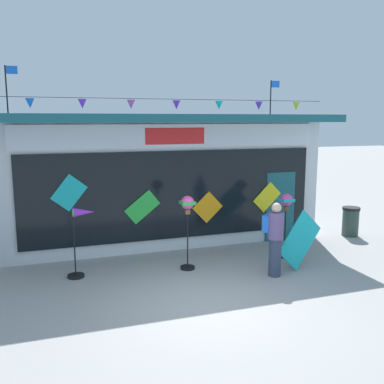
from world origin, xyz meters
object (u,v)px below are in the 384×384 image
Objects in this scene: kite_shop_building at (153,172)px; wind_spinner_left at (188,214)px; wind_spinner_far_left at (81,231)px; person_near_camera at (275,238)px; trash_bin at (351,221)px; wind_spinner_center_left at (286,211)px; display_kite_on_ground at (300,240)px.

wind_spinner_left is at bearing -92.00° from kite_shop_building.
wind_spinner_far_left is 0.94× the size of person_near_camera.
wind_spinner_left is 1.04× the size of person_near_camera.
person_near_camera is 4.52m from trash_bin.
kite_shop_building is at bearing 123.20° from wind_spinner_center_left.
wind_spinner_far_left is (-2.53, -3.67, -0.77)m from kite_shop_building.
wind_spinner_far_left is at bearing -124.52° from kite_shop_building.
kite_shop_building is at bearing 55.48° from wind_spinner_far_left.
person_near_camera reaches higher than display_kite_on_ground.
wind_spinner_center_left is at bearing 82.64° from display_kite_on_ground.
person_near_camera is at bearing -31.39° from wind_spinner_left.
wind_spinner_far_left reaches higher than trash_bin.
person_near_camera is at bearing -72.52° from kite_shop_building.
person_near_camera is 1.32× the size of display_kite_on_ground.
kite_shop_building reaches higher than trash_bin.
kite_shop_building reaches higher than display_kite_on_ground.
kite_shop_building is 4.52m from wind_spinner_far_left.
wind_spinner_far_left is 1.24× the size of display_kite_on_ground.
display_kite_on_ground is at bearing -11.75° from wind_spinner_far_left.
wind_spinner_left is at bearing 111.32° from person_near_camera.
wind_spinner_left is at bearing -167.60° from trash_bin.
wind_spinner_left is 2.05m from person_near_camera.
wind_spinner_center_left is 1.51m from person_near_camera.
kite_shop_building is 7.17× the size of display_kite_on_ground.
kite_shop_building is 5.40m from display_kite_on_ground.
wind_spinner_far_left is at bearing 168.25° from display_kite_on_ground.
display_kite_on_ground is at bearing -62.87° from kite_shop_building.
trash_bin is 3.64m from display_kite_on_ground.
wind_spinner_center_left is 1.00m from display_kite_on_ground.
wind_spinner_far_left is 4.30m from person_near_camera.
wind_spinner_left reaches higher than person_near_camera.
person_near_camera is (1.71, -1.04, -0.45)m from wind_spinner_left.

